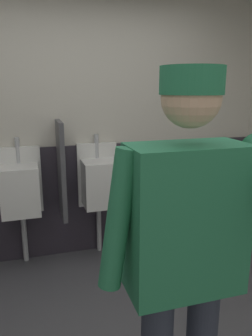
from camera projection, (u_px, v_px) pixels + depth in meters
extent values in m
cube|color=beige|center=(74.00, 122.00, 3.23)|extent=(4.59, 0.12, 2.70)
cube|color=#2D2833|center=(78.00, 200.00, 3.35)|extent=(3.99, 0.03, 1.13)
cube|color=white|center=(20.00, 180.00, 3.12)|extent=(0.40, 0.05, 0.65)
cube|color=white|center=(20.00, 191.00, 2.98)|extent=(0.34, 0.30, 0.45)
cylinder|color=#B7BABF|center=(18.00, 150.00, 3.04)|extent=(0.04, 0.04, 0.24)
cylinder|color=#B7BABF|center=(24.00, 235.00, 3.22)|extent=(0.05, 0.05, 0.55)
cube|color=white|center=(97.00, 174.00, 3.33)|extent=(0.40, 0.05, 0.65)
cube|color=white|center=(101.00, 184.00, 3.19)|extent=(0.34, 0.30, 0.45)
cylinder|color=#B7BABF|center=(97.00, 146.00, 3.25)|extent=(0.04, 0.04, 0.24)
cylinder|color=#B7BABF|center=(99.00, 226.00, 3.43)|extent=(0.05, 0.05, 0.55)
cube|color=#4C4C51|center=(61.00, 170.00, 3.01)|extent=(0.04, 0.40, 0.90)
cube|color=#26724C|center=(185.00, 220.00, 1.32)|extent=(0.47, 0.24, 0.62)
cylinder|color=#26724C|center=(118.00, 220.00, 1.23)|extent=(0.17, 0.09, 0.56)
sphere|color=#D8AD8C|center=(191.00, 98.00, 1.20)|extent=(0.23, 0.23, 0.23)
cylinder|color=#26724C|center=(192.00, 80.00, 1.19)|extent=(0.24, 0.24, 0.10)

